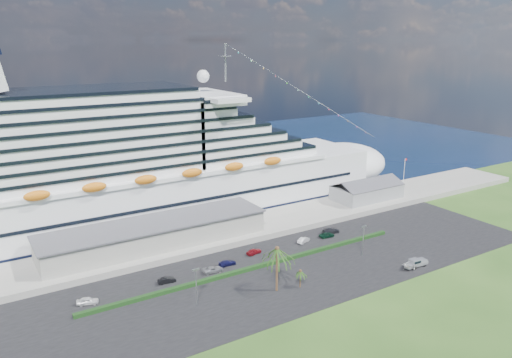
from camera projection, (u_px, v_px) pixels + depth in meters
ground at (322, 287)px, 114.97m from camera, size 420.00×420.00×0.00m
asphalt_lot at (294, 269)px, 123.97m from camera, size 140.00×38.00×0.12m
wharf at (237, 229)px, 147.50m from camera, size 240.00×20.00×1.80m
water at (137, 168)px, 221.48m from camera, size 420.00×160.00×0.02m
cruise_ship at (136, 170)px, 152.01m from camera, size 191.00×38.00×54.00m
terminal_building at (155, 233)px, 133.73m from camera, size 61.00×15.00×6.30m
port_shed at (367, 191)px, 172.90m from camera, size 24.00×12.31×7.37m
flagpole at (404, 173)px, 181.00m from camera, size 1.08×0.16×12.00m
hedge at (256, 267)px, 123.88m from camera, size 88.00×1.10×0.90m
lamp_post_left at (196, 282)px, 105.91m from camera, size 1.60×0.35×8.27m
lamp_post_right at (363, 237)px, 130.22m from camera, size 1.60×0.35×8.27m
palm_tall at (277, 254)px, 110.71m from camera, size 8.82×8.82×11.13m
palm_short at (300, 273)px, 113.76m from camera, size 3.53×3.53×4.56m
parked_car_0 at (88, 301)px, 107.04m from camera, size 4.96×3.24×1.57m
parked_car_1 at (167, 280)px, 116.50m from camera, size 4.39×1.90×1.41m
parked_car_2 at (213, 269)px, 121.92m from camera, size 5.30×2.96×1.40m
parked_car_3 at (227, 263)px, 125.60m from camera, size 4.60×2.02×1.32m
parked_car_4 at (254, 251)px, 132.21m from camera, size 4.68×2.61×1.50m
parked_car_5 at (304, 240)px, 139.74m from camera, size 4.67×2.93×1.45m
parked_car_6 at (327, 235)px, 143.62m from camera, size 4.79×2.55×1.28m
parked_car_7 at (331, 231)px, 146.71m from camera, size 5.43×3.30×1.47m
pickup_truck at (416, 262)px, 124.74m from camera, size 6.11×2.60×2.11m
boat_trailer at (412, 264)px, 123.85m from camera, size 6.02×4.43×1.67m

